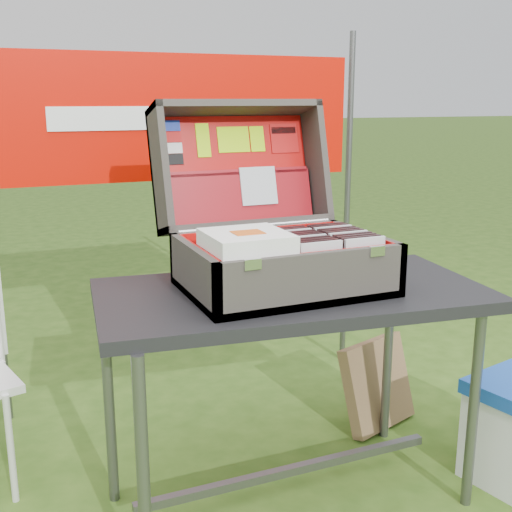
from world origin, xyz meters
name	(u,v)px	position (x,y,z in m)	size (l,w,h in m)	color
table	(291,400)	(0.03, 0.07, 0.39)	(1.25, 0.63, 0.78)	black
table_top	(292,295)	(0.03, 0.07, 0.76)	(1.25, 0.63, 0.04)	black
table_leg_fl	(143,483)	(-0.53, -0.18, 0.37)	(0.04, 0.04, 0.74)	#59595B
table_leg_fr	(474,407)	(0.60, -0.18, 0.37)	(0.04, 0.04, 0.74)	#59595B
table_leg_bl	(109,403)	(-0.53, 0.32, 0.37)	(0.04, 0.04, 0.74)	#59595B
table_leg_br	(388,353)	(0.60, 0.32, 0.37)	(0.04, 0.04, 0.74)	#59595B
table_brace	(290,471)	(0.03, 0.07, 0.12)	(1.10, 0.03, 0.03)	#59595B
suitcase	(276,198)	(0.00, 0.14, 1.07)	(0.63, 0.61, 0.58)	#4A443D
suitcase_base_bottom	(283,286)	(0.00, 0.08, 0.79)	(0.63, 0.45, 0.02)	#4A443D
suitcase_base_wall_front	(315,281)	(0.00, -0.13, 0.87)	(0.63, 0.02, 0.17)	#4A443D
suitcase_base_wall_back	(258,250)	(0.00, 0.29, 0.87)	(0.63, 0.02, 0.17)	#4A443D
suitcase_base_wall_left	(194,274)	(-0.30, 0.08, 0.87)	(0.02, 0.45, 0.17)	#4A443D
suitcase_base_wall_right	(364,256)	(0.31, 0.08, 0.87)	(0.02, 0.45, 0.17)	#4A443D
suitcase_liner_floor	(283,281)	(0.00, 0.08, 0.81)	(0.58, 0.40, 0.01)	red
suitcase_latch_left	(253,264)	(-0.20, -0.15, 0.94)	(0.05, 0.01, 0.03)	silver
suitcase_latch_right	(377,251)	(0.21, -0.15, 0.94)	(0.05, 0.01, 0.03)	silver
suitcase_hinge	(256,226)	(0.00, 0.30, 0.95)	(0.02, 0.02, 0.56)	silver
suitcase_lid_back	(234,170)	(0.00, 0.51, 1.12)	(0.63, 0.45, 0.02)	#4A443D
suitcase_lid_rim_far	(235,108)	(0.00, 0.50, 1.35)	(0.63, 0.02, 0.17)	#4A443D
suitcase_lid_rim_near	(247,225)	(0.00, 0.38, 0.94)	(0.63, 0.02, 0.17)	#4A443D
suitcase_lid_rim_left	(160,170)	(-0.30, 0.44, 1.14)	(0.02, 0.45, 0.17)	#4A443D
suitcase_lid_rim_right	(315,163)	(0.31, 0.44, 1.14)	(0.02, 0.45, 0.17)	#4A443D
suitcase_lid_liner	(236,169)	(0.00, 0.49, 1.13)	(0.57, 0.39, 0.01)	red
suitcase_liner_wall_front	(312,276)	(0.00, -0.12, 0.88)	(0.58, 0.01, 0.14)	red
suitcase_liner_wall_back	(260,248)	(0.00, 0.27, 0.88)	(0.58, 0.01, 0.14)	red
suitcase_liner_wall_left	(199,270)	(-0.28, 0.08, 0.88)	(0.01, 0.40, 0.14)	red
suitcase_liner_wall_right	(360,252)	(0.29, 0.08, 0.88)	(0.01, 0.40, 0.14)	red
suitcase_lid_pocket	(241,197)	(0.00, 0.45, 1.03)	(0.56, 0.18, 0.03)	maroon
suitcase_pocket_edge	(239,172)	(0.00, 0.47, 1.12)	(0.55, 0.02, 0.02)	maroon
suitcase_pocket_cd	(258,186)	(0.07, 0.44, 1.07)	(0.14, 0.14, 0.01)	silver
lid_sticker_cc_a	(172,126)	(-0.23, 0.53, 1.29)	(0.06, 0.04, 0.00)	#1933B2
lid_sticker_cc_b	(173,137)	(-0.23, 0.52, 1.25)	(0.06, 0.04, 0.00)	red
lid_sticker_cc_c	(174,148)	(-0.23, 0.51, 1.21)	(0.06, 0.04, 0.00)	white
lid_sticker_cc_d	(175,159)	(-0.23, 0.50, 1.17)	(0.06, 0.04, 0.00)	black
lid_card_neon_tall	(203,140)	(-0.11, 0.52, 1.24)	(0.05, 0.12, 0.00)	#B3F403
lid_card_neon_main	(233,140)	(0.00, 0.52, 1.24)	(0.12, 0.10, 0.00)	#B3F403
lid_card_neon_small	(257,139)	(0.10, 0.52, 1.24)	(0.06, 0.10, 0.00)	#B3F403
lid_sticker_band	(284,138)	(0.21, 0.52, 1.24)	(0.11, 0.11, 0.00)	red
lid_sticker_band_bar	(283,130)	(0.21, 0.53, 1.26)	(0.10, 0.02, 0.00)	black
cd_left_0	(321,268)	(0.04, -0.10, 0.89)	(0.14, 0.01, 0.16)	silver
cd_left_1	(317,266)	(0.04, -0.07, 0.89)	(0.14, 0.01, 0.16)	black
cd_left_2	(313,264)	(0.04, -0.05, 0.89)	(0.14, 0.01, 0.16)	black
cd_left_3	(309,262)	(0.04, -0.02, 0.89)	(0.14, 0.01, 0.16)	black
cd_left_4	(305,261)	(0.04, 0.00, 0.89)	(0.14, 0.01, 0.16)	silver
cd_left_5	(302,259)	(0.04, 0.03, 0.89)	(0.14, 0.01, 0.16)	black
cd_left_6	(298,257)	(0.04, 0.05, 0.89)	(0.14, 0.01, 0.16)	black
cd_left_7	(295,255)	(0.04, 0.07, 0.89)	(0.14, 0.01, 0.16)	black
cd_left_8	(292,254)	(0.04, 0.10, 0.89)	(0.14, 0.01, 0.16)	silver
cd_left_9	(288,252)	(0.04, 0.12, 0.89)	(0.14, 0.01, 0.16)	black
cd_left_10	(285,250)	(0.04, 0.15, 0.89)	(0.14, 0.01, 0.16)	black
cd_right_0	(364,263)	(0.19, -0.10, 0.89)	(0.14, 0.01, 0.16)	silver
cd_right_1	(360,261)	(0.19, -0.07, 0.89)	(0.14, 0.01, 0.16)	black
cd_right_2	(356,259)	(0.19, -0.05, 0.89)	(0.14, 0.01, 0.16)	black
cd_right_3	(352,258)	(0.19, -0.02, 0.89)	(0.14, 0.01, 0.16)	black
cd_right_4	(347,256)	(0.19, 0.00, 0.89)	(0.14, 0.01, 0.16)	silver
cd_right_5	(344,254)	(0.19, 0.03, 0.89)	(0.14, 0.01, 0.16)	black
cd_right_6	(340,253)	(0.19, 0.05, 0.89)	(0.14, 0.01, 0.16)	black
cd_right_7	(336,251)	(0.19, 0.07, 0.89)	(0.14, 0.01, 0.16)	black
cd_right_8	(332,250)	(0.19, 0.10, 0.89)	(0.14, 0.01, 0.16)	silver
cd_right_9	(329,248)	(0.19, 0.12, 0.89)	(0.14, 0.01, 0.16)	black
cd_right_10	(325,246)	(0.19, 0.15, 0.89)	(0.14, 0.01, 0.16)	black
songbook_0	(247,248)	(-0.16, -0.01, 0.95)	(0.23, 0.23, 0.01)	white
songbook_1	(247,246)	(-0.16, -0.01, 0.96)	(0.23, 0.23, 0.01)	white
songbook_2	(247,245)	(-0.16, -0.01, 0.96)	(0.23, 0.23, 0.01)	white
songbook_3	(247,243)	(-0.16, -0.01, 0.97)	(0.23, 0.23, 0.01)	white
songbook_4	(247,241)	(-0.16, -0.01, 0.97)	(0.23, 0.23, 0.01)	white
songbook_5	(247,240)	(-0.16, -0.01, 0.98)	(0.23, 0.23, 0.01)	white
songbook_6	(247,238)	(-0.16, -0.01, 0.98)	(0.23, 0.23, 0.01)	white
songbook_7	(247,236)	(-0.16, -0.01, 0.99)	(0.23, 0.23, 0.01)	white
songbook_8	(247,235)	(-0.16, -0.01, 0.99)	(0.23, 0.23, 0.01)	white
songbook_9	(247,233)	(-0.16, -0.01, 1.00)	(0.23, 0.23, 0.01)	white
songbook_graphic	(248,232)	(-0.16, -0.02, 1.00)	(0.09, 0.07, 0.00)	#D85919
chair_leg_fr	(11,449)	(-0.86, 0.45, 0.20)	(0.02, 0.02, 0.41)	silver
chair_leg_br	(7,410)	(-0.86, 0.75, 0.20)	(0.02, 0.02, 0.41)	silver
cardboard_box	(377,384)	(0.62, 0.42, 0.19)	(0.36, 0.06, 0.38)	brown
banner_post_right	(347,205)	(0.85, 1.10, 0.85)	(0.03, 0.03, 1.70)	#59595B
banner	(186,117)	(0.00, 1.09, 1.30)	(1.60, 0.01, 0.55)	#C20B00
banner_text	(187,118)	(0.00, 1.08, 1.30)	(1.20, 0.00, 0.10)	white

